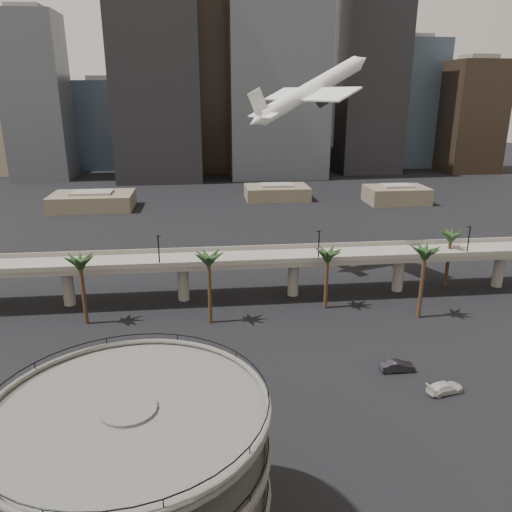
{
  "coord_description": "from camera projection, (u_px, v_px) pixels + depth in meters",
  "views": [
    {
      "loc": [
        -6.83,
        -37.67,
        39.43
      ],
      "look_at": [
        0.44,
        28.0,
        17.59
      ],
      "focal_mm": 35.0,
      "sensor_mm": 36.0,
      "label": 1
    }
  ],
  "objects": [
    {
      "name": "parking_ramp",
      "position": [
        135.0,
        475.0,
        40.41
      ],
      "size": [
        22.2,
        22.2,
        17.35
      ],
      "color": "#4F4C49",
      "rests_on": "ground"
    },
    {
      "name": "overpass",
      "position": [
        239.0,
        263.0,
        98.23
      ],
      "size": [
        130.0,
        9.3,
        14.7
      ],
      "color": "slate",
      "rests_on": "ground"
    },
    {
      "name": "palm_trees",
      "position": [
        305.0,
        254.0,
        90.82
      ],
      "size": [
        76.4,
        18.4,
        14.0
      ],
      "color": "#49311F",
      "rests_on": "ground"
    },
    {
      "name": "low_buildings",
      "position": [
        239.0,
        196.0,
        182.74
      ],
      "size": [
        135.0,
        27.5,
        6.8
      ],
      "color": "#65584A",
      "rests_on": "ground"
    },
    {
      "name": "skyline",
      "position": [
        243.0,
        86.0,
        241.96
      ],
      "size": [
        269.0,
        86.0,
        114.36
      ],
      "color": "gray",
      "rests_on": "ground"
    },
    {
      "name": "airborne_jet",
      "position": [
        310.0,
        91.0,
        105.56
      ],
      "size": [
        29.53,
        28.09,
        16.36
      ],
      "rotation": [
        0.0,
        -0.43,
        0.39
      ],
      "color": "white",
      "rests_on": "ground"
    },
    {
      "name": "car_a",
      "position": [
        171.0,
        396.0,
        66.71
      ],
      "size": [
        4.32,
        2.17,
        1.41
      ],
      "primitive_type": "imported",
      "rotation": [
        0.0,
        0.0,
        1.7
      ],
      "color": "maroon",
      "rests_on": "ground"
    },
    {
      "name": "car_b",
      "position": [
        397.0,
        366.0,
        73.68
      ],
      "size": [
        5.1,
        1.8,
        1.68
      ],
      "primitive_type": "imported",
      "rotation": [
        0.0,
        0.0,
        1.57
      ],
      "color": "black",
      "rests_on": "ground"
    },
    {
      "name": "car_c",
      "position": [
        445.0,
        388.0,
        68.45
      ],
      "size": [
        5.68,
        3.31,
        1.55
      ],
      "primitive_type": "imported",
      "rotation": [
        0.0,
        0.0,
        1.8
      ],
      "color": "silver",
      "rests_on": "ground"
    }
  ]
}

